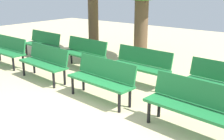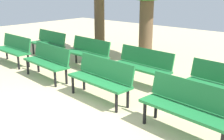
{
  "view_description": "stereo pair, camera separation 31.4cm",
  "coord_description": "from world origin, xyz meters",
  "px_view_note": "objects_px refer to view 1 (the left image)",
  "views": [
    {
      "loc": [
        3.62,
        -2.56,
        2.31
      ],
      "look_at": [
        0.0,
        1.97,
        0.55
      ],
      "focal_mm": 43.58,
      "sensor_mm": 36.0,
      "label": 1
    },
    {
      "loc": [
        3.86,
        -2.36,
        2.31
      ],
      "look_at": [
        0.0,
        1.97,
        0.55
      ],
      "focal_mm": 43.58,
      "sensor_mm": 36.0,
      "label": 2
    }
  ],
  "objects_px": {
    "bench_r0_c1": "(45,61)",
    "bench_r1_c0": "(43,43)",
    "bench_r0_c3": "(193,104)",
    "bench_r0_c0": "(7,49)",
    "bench_r1_c2": "(141,64)",
    "bench_r0_c2": "(102,77)",
    "bench_r1_c1": "(84,52)"
  },
  "relations": [
    {
      "from": "bench_r0_c3",
      "to": "bench_r1_c1",
      "type": "bearing_deg",
      "value": 163.22
    },
    {
      "from": "bench_r0_c2",
      "to": "bench_r1_c0",
      "type": "height_order",
      "value": "same"
    },
    {
      "from": "bench_r0_c0",
      "to": "bench_r0_c2",
      "type": "relative_size",
      "value": 0.99
    },
    {
      "from": "bench_r0_c1",
      "to": "bench_r1_c0",
      "type": "relative_size",
      "value": 1.0
    },
    {
      "from": "bench_r1_c1",
      "to": "bench_r1_c2",
      "type": "bearing_deg",
      "value": 2.25
    },
    {
      "from": "bench_r0_c0",
      "to": "bench_r1_c0",
      "type": "bearing_deg",
      "value": 89.89
    },
    {
      "from": "bench_r0_c1",
      "to": "bench_r1_c1",
      "type": "distance_m",
      "value": 1.37
    },
    {
      "from": "bench_r0_c2",
      "to": "bench_r1_c2",
      "type": "distance_m",
      "value": 1.4
    },
    {
      "from": "bench_r0_c1",
      "to": "bench_r1_c1",
      "type": "height_order",
      "value": "same"
    },
    {
      "from": "bench_r1_c1",
      "to": "bench_r0_c1",
      "type": "bearing_deg",
      "value": -88.69
    },
    {
      "from": "bench_r0_c0",
      "to": "bench_r0_c3",
      "type": "relative_size",
      "value": 0.99
    },
    {
      "from": "bench_r0_c3",
      "to": "bench_r1_c0",
      "type": "distance_m",
      "value": 6.29
    },
    {
      "from": "bench_r0_c1",
      "to": "bench_r1_c2",
      "type": "xyz_separation_m",
      "value": [
        2.1,
        1.31,
        0.0
      ]
    },
    {
      "from": "bench_r0_c0",
      "to": "bench_r1_c0",
      "type": "distance_m",
      "value": 1.29
    },
    {
      "from": "bench_r0_c3",
      "to": "bench_r1_c0",
      "type": "relative_size",
      "value": 1.0
    },
    {
      "from": "bench_r0_c3",
      "to": "bench_r0_c0",
      "type": "bearing_deg",
      "value": -178.78
    },
    {
      "from": "bench_r0_c1",
      "to": "bench_r1_c0",
      "type": "bearing_deg",
      "value": 148.5
    },
    {
      "from": "bench_r1_c0",
      "to": "bench_r0_c3",
      "type": "bearing_deg",
      "value": -11.18
    },
    {
      "from": "bench_r1_c2",
      "to": "bench_r0_c1",
      "type": "bearing_deg",
      "value": -144.65
    },
    {
      "from": "bench_r0_c0",
      "to": "bench_r1_c1",
      "type": "distance_m",
      "value": 2.42
    },
    {
      "from": "bench_r0_c2",
      "to": "bench_r1_c0",
      "type": "distance_m",
      "value": 4.29
    },
    {
      "from": "bench_r0_c1",
      "to": "bench_r1_c2",
      "type": "bearing_deg",
      "value": 36.69
    },
    {
      "from": "bench_r1_c1",
      "to": "bench_r0_c3",
      "type": "bearing_deg",
      "value": -17.36
    },
    {
      "from": "bench_r1_c0",
      "to": "bench_r1_c1",
      "type": "height_order",
      "value": "same"
    },
    {
      "from": "bench_r0_c0",
      "to": "bench_r1_c1",
      "type": "relative_size",
      "value": 0.99
    },
    {
      "from": "bench_r0_c1",
      "to": "bench_r1_c0",
      "type": "xyz_separation_m",
      "value": [
        -1.99,
        1.46,
        0.0
      ]
    },
    {
      "from": "bench_r0_c3",
      "to": "bench_r1_c1",
      "type": "height_order",
      "value": "same"
    },
    {
      "from": "bench_r0_c0",
      "to": "bench_r1_c2",
      "type": "distance_m",
      "value": 4.28
    },
    {
      "from": "bench_r0_c3",
      "to": "bench_r1_c1",
      "type": "xyz_separation_m",
      "value": [
        -4.02,
        1.58,
        0.0
      ]
    },
    {
      "from": "bench_r1_c0",
      "to": "bench_r1_c2",
      "type": "height_order",
      "value": "same"
    },
    {
      "from": "bench_r0_c2",
      "to": "bench_r0_c3",
      "type": "relative_size",
      "value": 1.0
    },
    {
      "from": "bench_r0_c2",
      "to": "bench_r1_c1",
      "type": "xyz_separation_m",
      "value": [
        -1.96,
        1.46,
        0.0
      ]
    }
  ]
}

